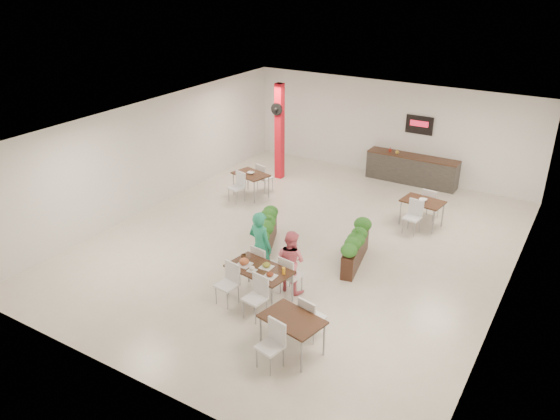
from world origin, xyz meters
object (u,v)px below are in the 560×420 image
object	(u,v)px
side_table_b	(422,205)
diner_woman	(291,261)
service_counter	(412,169)
planter_right	(356,246)
side_table_c	(292,324)
main_table	(259,273)
diner_man	(260,247)
side_table_a	(251,178)
planter_left	(267,229)
red_column	(279,131)

from	to	relation	value
side_table_b	diner_woman	bearing A→B (deg)	-100.13
service_counter	planter_right	world-z (taller)	service_counter
side_table_c	main_table	bearing A→B (deg)	153.29
diner_woman	planter_right	xyz separation A→B (m)	(0.76, 1.81, -0.24)
planter_right	side_table_b	xyz separation A→B (m)	(0.70, 2.89, 0.13)
diner_man	side_table_a	size ratio (longest dim) A/B	1.03
service_counter	side_table_b	size ratio (longest dim) A/B	1.81
service_counter	side_table_b	xyz separation A→B (m)	(1.31, -3.00, 0.13)
planter_right	side_table_b	size ratio (longest dim) A/B	1.10
diner_woman	side_table_c	world-z (taller)	diner_woman
service_counter	main_table	bearing A→B (deg)	-93.87
service_counter	side_table_a	xyz separation A→B (m)	(-3.91, -3.72, 0.13)
side_table_c	diner_man	bearing A→B (deg)	147.39
service_counter	diner_man	world-z (taller)	service_counter
service_counter	planter_left	bearing A→B (deg)	-104.96
diner_man	diner_woman	size ratio (longest dim) A/B	1.18
main_table	planter_left	distance (m)	2.35
planter_right	side_table_c	size ratio (longest dim) A/B	1.09
main_table	side_table_c	bearing A→B (deg)	-38.14
main_table	side_table_c	xyz separation A→B (m)	(1.52, -1.19, -0.02)
service_counter	main_table	size ratio (longest dim) A/B	1.69
main_table	planter_left	world-z (taller)	planter_left
red_column	diner_man	size ratio (longest dim) A/B	1.86
planter_left	side_table_b	size ratio (longest dim) A/B	1.04
red_column	planter_left	bearing A→B (deg)	-62.43
side_table_c	service_counter	bearing A→B (deg)	107.13
main_table	side_table_c	distance (m)	1.93
red_column	diner_woman	world-z (taller)	red_column
diner_man	main_table	bearing A→B (deg)	129.04
side_table_b	main_table	bearing A→B (deg)	-102.12
side_table_b	side_table_c	size ratio (longest dim) A/B	0.99
red_column	side_table_b	bearing A→B (deg)	-12.12
diner_man	diner_woman	bearing A→B (deg)	-171.77
diner_man	planter_left	xyz separation A→B (m)	(-0.73, 1.41, -0.36)
red_column	planter_left	distance (m)	5.13
diner_man	diner_woman	distance (m)	0.81
diner_man	planter_right	bearing A→B (deg)	-122.61
service_counter	diner_woman	xyz separation A→B (m)	(-0.15, -7.71, 0.24)
diner_woman	side_table_a	size ratio (longest dim) A/B	0.87
diner_woman	side_table_c	bearing A→B (deg)	129.20
side_table_a	red_column	bearing A→B (deg)	106.59
diner_woman	main_table	bearing A→B (deg)	66.10
diner_woman	side_table_b	bearing A→B (deg)	-99.10
diner_man	service_counter	bearing A→B (deg)	-88.83
red_column	service_counter	world-z (taller)	red_column
main_table	side_table_b	bearing A→B (deg)	70.68
main_table	side_table_b	xyz separation A→B (m)	(1.88, 5.36, -0.01)
red_column	side_table_a	world-z (taller)	red_column
red_column	diner_man	distance (m)	6.64
planter_left	diner_woman	bearing A→B (deg)	-42.69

